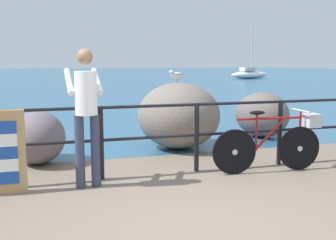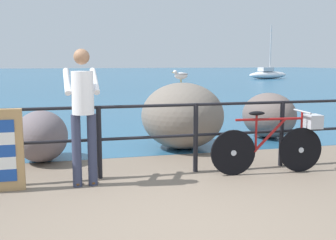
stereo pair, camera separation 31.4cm
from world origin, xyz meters
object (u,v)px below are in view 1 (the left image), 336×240
object	(u,v)px
breakwater_boulder_main	(179,116)
bicycle	(277,141)
breakwater_boulder_right	(262,115)
breakwater_boulder_left	(38,137)
sailboat	(249,74)
seagull	(177,75)
person_at_railing	(86,111)

from	to	relation	value
breakwater_boulder_main	bicycle	bearing A→B (deg)	-66.59
bicycle	breakwater_boulder_right	distance (m)	2.84
breakwater_boulder_left	sailboat	distance (m)	32.89
breakwater_boulder_main	seagull	distance (m)	0.76
bicycle	sailboat	size ratio (longest dim) A/B	0.35
person_at_railing	breakwater_boulder_main	bearing A→B (deg)	-46.94
breakwater_boulder_main	breakwater_boulder_right	size ratio (longest dim) A/B	1.21
breakwater_boulder_left	person_at_railing	bearing A→B (deg)	-67.26
breakwater_boulder_main	sailboat	xyz separation A→B (m)	(16.04, 26.76, -0.19)
seagull	breakwater_boulder_right	bearing A→B (deg)	-174.59
breakwater_boulder_left	seagull	xyz separation A→B (m)	(2.50, 0.48, 0.95)
breakwater_boulder_left	sailboat	world-z (taller)	sailboat
bicycle	breakwater_boulder_left	xyz separation A→B (m)	(-3.37, 1.57, -0.05)
bicycle	breakwater_boulder_right	xyz separation A→B (m)	(1.24, 2.55, 0.01)
breakwater_boulder_main	sailboat	distance (m)	31.19
person_at_railing	breakwater_boulder_left	distance (m)	1.72
breakwater_boulder_main	sailboat	size ratio (longest dim) A/B	0.33
person_at_railing	breakwater_boulder_left	size ratio (longest dim) A/B	1.57
person_at_railing	breakwater_boulder_main	distance (m)	2.71
bicycle	breakwater_boulder_main	distance (m)	2.17
breakwater_boulder_main	sailboat	bearing A→B (deg)	59.06
breakwater_boulder_main	seagull	bearing A→B (deg)	101.58
person_at_railing	sailboat	world-z (taller)	sailboat
person_at_railing	seagull	world-z (taller)	person_at_railing
bicycle	person_at_railing	xyz separation A→B (m)	(-2.75, 0.08, 0.53)
bicycle	seagull	bearing A→B (deg)	116.82
breakwater_boulder_left	breakwater_boulder_right	xyz separation A→B (m)	(4.61, 0.98, 0.06)
bicycle	sailboat	xyz separation A→B (m)	(15.18, 28.74, -0.04)
breakwater_boulder_left	sailboat	xyz separation A→B (m)	(18.55, 27.17, 0.01)
breakwater_boulder_left	seagull	bearing A→B (deg)	10.98
sailboat	breakwater_boulder_main	bearing A→B (deg)	-136.76
person_at_railing	breakwater_boulder_right	distance (m)	4.72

